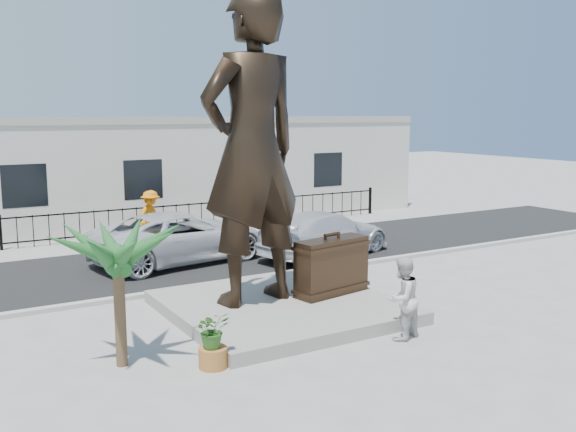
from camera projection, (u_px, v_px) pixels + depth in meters
name	position (u px, v px, depth m)	size (l,w,h in m)	color
ground	(332.00, 326.00, 14.75)	(100.00, 100.00, 0.00)	#9E9991
street	(197.00, 259.00, 21.55)	(40.00, 7.00, 0.01)	black
curb	(244.00, 280.00, 18.56)	(40.00, 0.25, 0.12)	#A5A399
far_sidewalk	(158.00, 239.00, 24.95)	(40.00, 2.50, 0.02)	#9E9991
plinth	(281.00, 307.00, 15.75)	(5.20, 5.20, 0.30)	gray
fence	(150.00, 221.00, 25.53)	(22.00, 0.10, 1.20)	black
building	(119.00, 173.00, 28.85)	(28.00, 7.00, 4.40)	silver
statue	(252.00, 150.00, 15.13)	(2.70, 1.77, 7.41)	black
suitcase	(332.00, 266.00, 16.24)	(2.03, 0.64, 1.43)	#342316
tourist	(402.00, 298.00, 13.80)	(0.89, 0.69, 1.82)	silver
car_white	(180.00, 237.00, 21.02)	(2.75, 5.96, 1.66)	silver
car_silver	(325.00, 233.00, 21.97)	(2.14, 5.26, 1.53)	silver
worker	(151.00, 216.00, 24.31)	(1.26, 0.72, 1.95)	orange
palm_tree	(122.00, 365.00, 12.47)	(1.80, 1.80, 3.20)	#1D5121
planter	(213.00, 357.00, 12.34)	(0.56, 0.56, 0.40)	#A2632B
shrub	(213.00, 330.00, 12.25)	(0.65, 0.56, 0.72)	#2B5A1D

